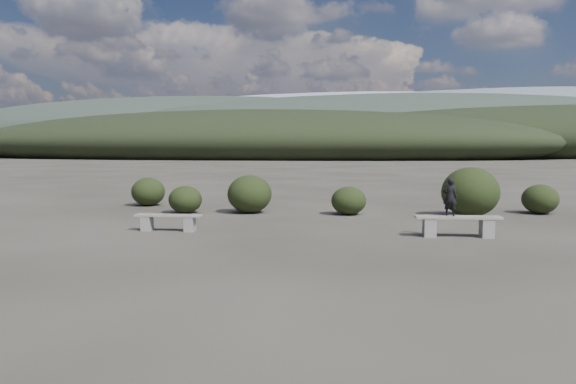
# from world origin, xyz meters

# --- Properties ---
(ground) EXTENTS (1200.00, 1200.00, 0.00)m
(ground) POSITION_xyz_m (0.00, 0.00, 0.00)
(ground) COLOR #2D2A23
(ground) RESTS_ON ground
(bench_left) EXTENTS (1.72, 0.45, 0.43)m
(bench_left) POSITION_xyz_m (-3.61, 4.12, 0.26)
(bench_left) COLOR slate
(bench_left) RESTS_ON ground
(bench_right) EXTENTS (2.05, 0.63, 0.50)m
(bench_right) POSITION_xyz_m (3.55, 4.51, 0.31)
(bench_right) COLOR slate
(bench_right) RESTS_ON ground
(seated_person) EXTENTS (0.36, 0.26, 0.91)m
(seated_person) POSITION_xyz_m (3.35, 4.49, 0.96)
(seated_person) COLOR black
(seated_person) RESTS_ON bench_right
(shrub_a) EXTENTS (1.08, 1.08, 0.88)m
(shrub_a) POSITION_xyz_m (-4.59, 7.83, 0.44)
(shrub_a) COLOR black
(shrub_a) RESTS_ON ground
(shrub_b) EXTENTS (1.44, 1.44, 1.23)m
(shrub_b) POSITION_xyz_m (-2.56, 8.29, 0.62)
(shrub_b) COLOR black
(shrub_b) RESTS_ON ground
(shrub_c) EXTENTS (1.11, 1.11, 0.89)m
(shrub_c) POSITION_xyz_m (0.64, 8.40, 0.44)
(shrub_c) COLOR black
(shrub_c) RESTS_ON ground
(shrub_d) EXTENTS (1.74, 1.74, 1.52)m
(shrub_d) POSITION_xyz_m (4.34, 8.56, 0.76)
(shrub_d) COLOR black
(shrub_d) RESTS_ON ground
(shrub_e) EXTENTS (1.14, 1.14, 0.95)m
(shrub_e) POSITION_xyz_m (6.64, 9.79, 0.47)
(shrub_e) COLOR black
(shrub_e) RESTS_ON ground
(shrub_f) EXTENTS (1.21, 1.21, 1.03)m
(shrub_f) POSITION_xyz_m (-6.75, 9.75, 0.51)
(shrub_f) COLOR black
(shrub_f) RESTS_ON ground
(mountain_ridges) EXTENTS (500.00, 400.00, 56.00)m
(mountain_ridges) POSITION_xyz_m (-7.48, 339.06, 10.84)
(mountain_ridges) COLOR black
(mountain_ridges) RESTS_ON ground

